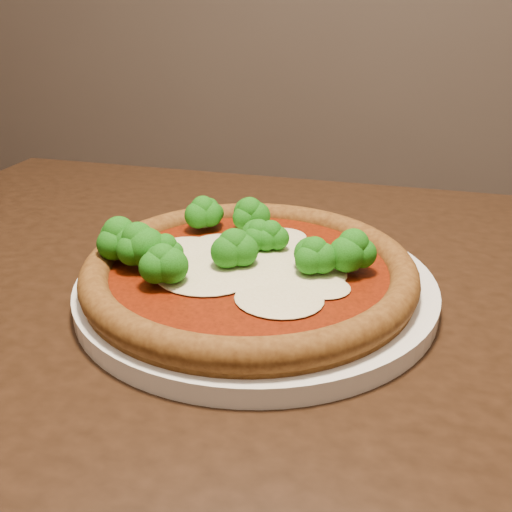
# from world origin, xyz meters

# --- Properties ---
(dining_table) EXTENTS (1.08, 0.86, 0.75)m
(dining_table) POSITION_xyz_m (0.14, 0.07, 0.65)
(dining_table) COLOR black
(dining_table) RESTS_ON floor
(plate) EXTENTS (0.34, 0.34, 0.02)m
(plate) POSITION_xyz_m (0.11, 0.12, 0.76)
(plate) COLOR white
(plate) RESTS_ON dining_table
(pizza) EXTENTS (0.31, 0.31, 0.06)m
(pizza) POSITION_xyz_m (0.10, 0.11, 0.78)
(pizza) COLOR brown
(pizza) RESTS_ON plate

